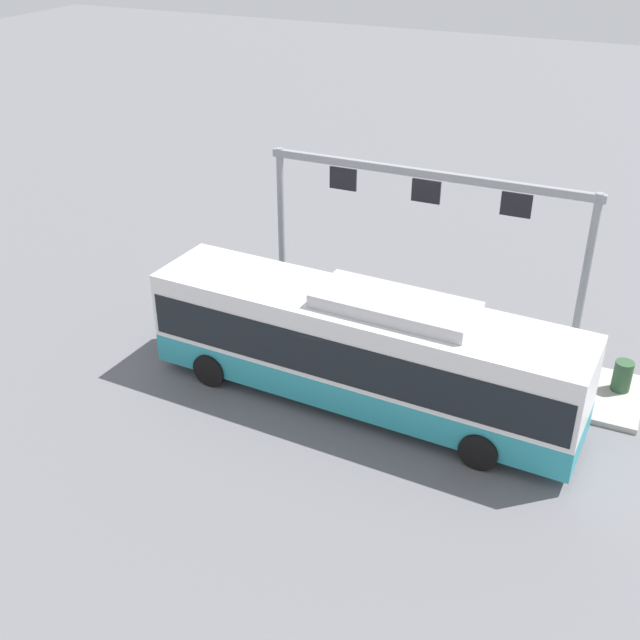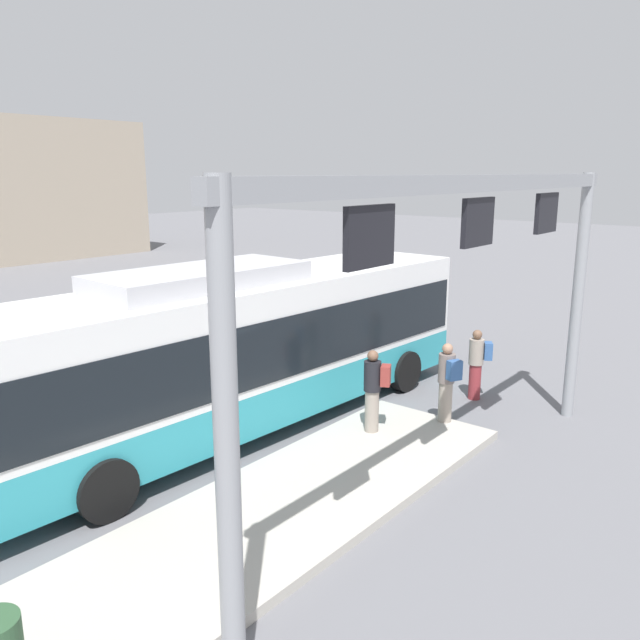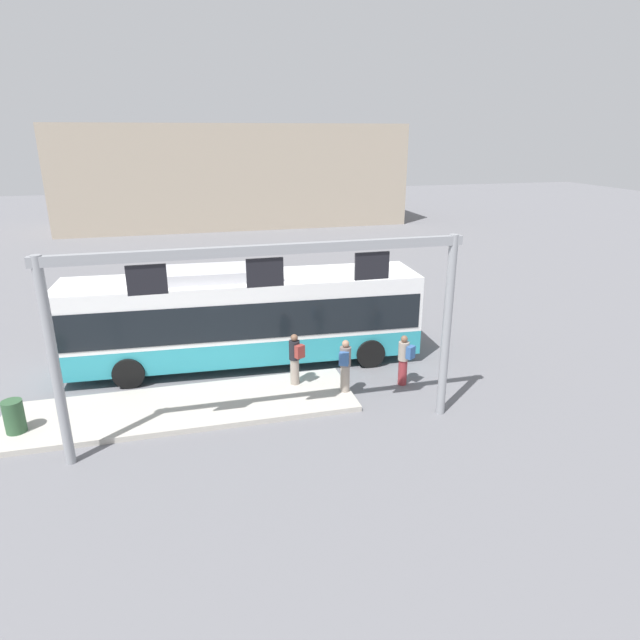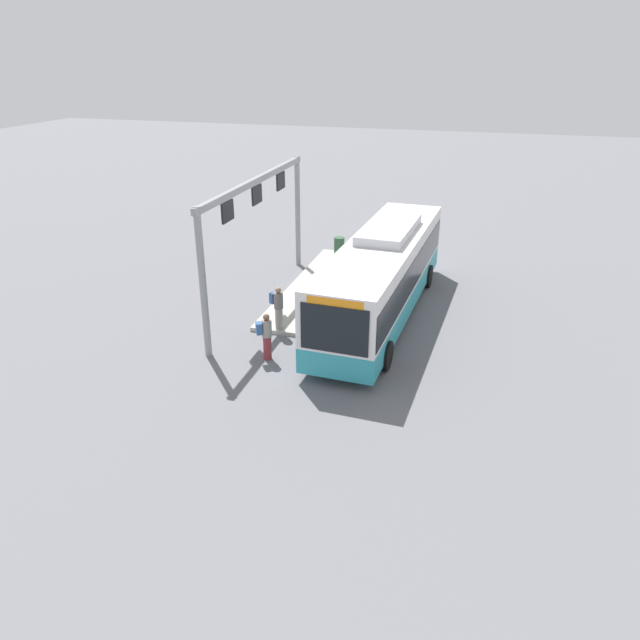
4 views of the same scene
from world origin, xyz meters
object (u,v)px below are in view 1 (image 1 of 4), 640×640
object	(u,v)px
person_waiting_mid	(353,320)
bus_main	(362,346)
person_boarding	(324,299)
trash_bin	(622,376)
person_waiting_near	(263,296)

from	to	relation	value
person_waiting_mid	bus_main	bearing A→B (deg)	0.40
bus_main	person_boarding	size ratio (longest dim) A/B	7.24
person_boarding	person_waiting_mid	xyz separation A→B (m)	(-1.35, 0.88, 0.00)
bus_main	trash_bin	bearing A→B (deg)	-149.66
person_boarding	person_waiting_near	size ratio (longest dim) A/B	1.00
person_waiting_near	trash_bin	size ratio (longest dim) A/B	1.86
bus_main	person_waiting_near	bearing A→B (deg)	-29.95
bus_main	person_boarding	bearing A→B (deg)	-48.91
bus_main	trash_bin	world-z (taller)	bus_main
person_boarding	trash_bin	size ratio (longest dim) A/B	1.86
bus_main	person_boarding	distance (m)	4.30
person_waiting_mid	trash_bin	xyz separation A→B (m)	(-7.79, -0.95, -0.44)
person_boarding	trash_bin	xyz separation A→B (m)	(-9.14, -0.07, -0.44)
bus_main	trash_bin	distance (m)	7.45
bus_main	trash_bin	xyz separation A→B (m)	(-6.52, -3.40, -1.20)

